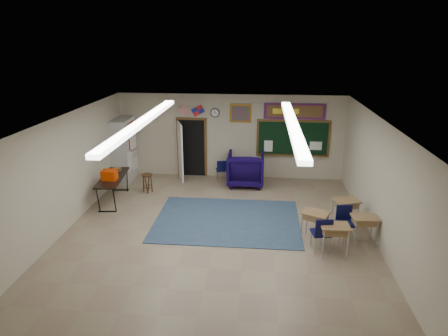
# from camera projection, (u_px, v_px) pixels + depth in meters

# --- Properties ---
(floor) EXTENTS (9.00, 9.00, 0.00)m
(floor) POSITION_uv_depth(u_px,v_px,m) (217.00, 234.00, 10.43)
(floor) COLOR #86775C
(floor) RESTS_ON ground
(back_wall) EXTENTS (8.00, 0.04, 3.00)m
(back_wall) POSITION_uv_depth(u_px,v_px,m) (231.00, 137.00, 14.21)
(back_wall) COLOR #AFA48E
(back_wall) RESTS_ON floor
(front_wall) EXTENTS (8.00, 0.04, 3.00)m
(front_wall) POSITION_uv_depth(u_px,v_px,m) (182.00, 287.00, 5.71)
(front_wall) COLOR #AFA48E
(front_wall) RESTS_ON floor
(left_wall) EXTENTS (0.04, 9.00, 3.00)m
(left_wall) POSITION_uv_depth(u_px,v_px,m) (63.00, 175.00, 10.31)
(left_wall) COLOR #AFA48E
(left_wall) RESTS_ON floor
(right_wall) EXTENTS (0.04, 9.00, 3.00)m
(right_wall) POSITION_uv_depth(u_px,v_px,m) (381.00, 185.00, 9.61)
(right_wall) COLOR #AFA48E
(right_wall) RESTS_ON floor
(ceiling) EXTENTS (8.00, 9.00, 0.04)m
(ceiling) POSITION_uv_depth(u_px,v_px,m) (216.00, 121.00, 9.49)
(ceiling) COLOR silver
(ceiling) RESTS_ON back_wall
(area_rug) EXTENTS (4.00, 3.00, 0.02)m
(area_rug) POSITION_uv_depth(u_px,v_px,m) (227.00, 220.00, 11.17)
(area_rug) COLOR #334A61
(area_rug) RESTS_ON floor
(fluorescent_strips) EXTENTS (3.86, 6.00, 0.10)m
(fluorescent_strips) POSITION_uv_depth(u_px,v_px,m) (216.00, 123.00, 9.50)
(fluorescent_strips) COLOR white
(fluorescent_strips) RESTS_ON ceiling
(doorway) EXTENTS (1.10, 0.89, 2.16)m
(doorway) POSITION_uv_depth(u_px,v_px,m) (189.00, 149.00, 14.34)
(doorway) COLOR black
(doorway) RESTS_ON back_wall
(chalkboard) EXTENTS (2.55, 0.14, 1.30)m
(chalkboard) POSITION_uv_depth(u_px,v_px,m) (293.00, 139.00, 13.99)
(chalkboard) COLOR brown
(chalkboard) RESTS_ON back_wall
(bulletin_board) EXTENTS (2.10, 0.05, 0.55)m
(bulletin_board) POSITION_uv_depth(u_px,v_px,m) (295.00, 111.00, 13.68)
(bulletin_board) COLOR #A1170D
(bulletin_board) RESTS_ON back_wall
(framed_art_print) EXTENTS (0.75, 0.05, 0.65)m
(framed_art_print) POSITION_uv_depth(u_px,v_px,m) (241.00, 113.00, 13.88)
(framed_art_print) COLOR #96661D
(framed_art_print) RESTS_ON back_wall
(wall_clock) EXTENTS (0.32, 0.05, 0.32)m
(wall_clock) POSITION_uv_depth(u_px,v_px,m) (215.00, 113.00, 13.96)
(wall_clock) COLOR black
(wall_clock) RESTS_ON back_wall
(wall_flags) EXTENTS (1.16, 0.06, 0.70)m
(wall_flags) POSITION_uv_depth(u_px,v_px,m) (191.00, 109.00, 13.97)
(wall_flags) COLOR red
(wall_flags) RESTS_ON back_wall
(storage_cabinet) EXTENTS (0.59, 1.25, 2.20)m
(storage_cabinet) POSITION_uv_depth(u_px,v_px,m) (124.00, 150.00, 14.05)
(storage_cabinet) COLOR #B5B5B0
(storage_cabinet) RESTS_ON floor
(wingback_armchair) EXTENTS (1.22, 1.26, 1.14)m
(wingback_armchair) POSITION_uv_depth(u_px,v_px,m) (246.00, 169.00, 13.68)
(wingback_armchair) COLOR black
(wingback_armchair) RESTS_ON floor
(student_chair_reading) EXTENTS (0.47, 0.47, 0.79)m
(student_chair_reading) POSITION_uv_depth(u_px,v_px,m) (221.00, 170.00, 14.09)
(student_chair_reading) COLOR #080B33
(student_chair_reading) RESTS_ON floor
(student_chair_desk_a) EXTENTS (0.52, 0.52, 0.91)m
(student_chair_desk_a) POSITION_uv_depth(u_px,v_px,m) (321.00, 234.00, 9.46)
(student_chair_desk_a) COLOR #080B33
(student_chair_desk_a) RESTS_ON floor
(student_chair_desk_b) EXTENTS (0.47, 0.47, 0.88)m
(student_chair_desk_b) POSITION_uv_depth(u_px,v_px,m) (345.00, 224.00, 9.98)
(student_chair_desk_b) COLOR #080B33
(student_chair_desk_b) RESTS_ON floor
(student_desk_front_left) EXTENTS (0.79, 0.71, 0.77)m
(student_desk_front_left) POSITION_uv_depth(u_px,v_px,m) (315.00, 225.00, 9.97)
(student_desk_front_left) COLOR olive
(student_desk_front_left) RESTS_ON floor
(student_desk_front_right) EXTENTS (0.77, 0.67, 0.78)m
(student_desk_front_right) POSITION_uv_depth(u_px,v_px,m) (345.00, 212.00, 10.69)
(student_desk_front_right) COLOR olive
(student_desk_front_right) RESTS_ON floor
(student_desk_back_left) EXTENTS (0.67, 0.51, 0.79)m
(student_desk_back_left) POSITION_uv_depth(u_px,v_px,m) (334.00, 239.00, 9.25)
(student_desk_back_left) COLOR olive
(student_desk_back_left) RESTS_ON floor
(student_desk_back_right) EXTENTS (0.66, 0.51, 0.74)m
(student_desk_back_right) POSITION_uv_depth(u_px,v_px,m) (364.00, 229.00, 9.78)
(student_desk_back_right) COLOR olive
(student_desk_back_right) RESTS_ON floor
(folding_table) EXTENTS (0.85, 1.99, 1.10)m
(folding_table) POSITION_uv_depth(u_px,v_px,m) (113.00, 188.00, 12.36)
(folding_table) COLOR black
(folding_table) RESTS_ON floor
(wooden_stool) EXTENTS (0.35, 0.35, 0.62)m
(wooden_stool) POSITION_uv_depth(u_px,v_px,m) (148.00, 183.00, 13.09)
(wooden_stool) COLOR #442614
(wooden_stool) RESTS_ON floor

